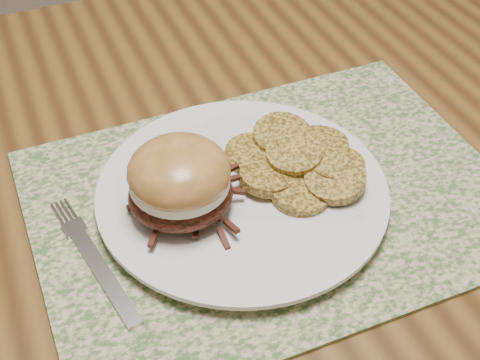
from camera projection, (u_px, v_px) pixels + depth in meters
name	position (u px, v px, depth m)	size (l,w,h in m)	color
dining_table	(238.00, 251.00, 0.70)	(1.50, 0.90, 0.75)	brown
placemat	(272.00, 199.00, 0.64)	(0.45, 0.33, 0.00)	#426131
dinner_plate	(242.00, 193.00, 0.63)	(0.26, 0.26, 0.02)	white
pork_sandwich	(180.00, 181.00, 0.59)	(0.11, 0.10, 0.07)	black
roasted_potatoes	(299.00, 161.00, 0.64)	(0.13, 0.16, 0.03)	#A58330
fork	(93.00, 258.00, 0.58)	(0.04, 0.17, 0.00)	#BABAC1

